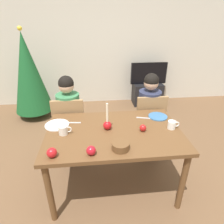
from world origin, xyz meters
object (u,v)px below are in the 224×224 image
(plate_right, at_px, (158,116))
(apple_by_right_mug, at_px, (143,128))
(plate_left, at_px, (57,125))
(bowl_walnuts, at_px, (120,146))
(chair_left, at_px, (70,124))
(mug_left, at_px, (63,130))
(dining_table, at_px, (114,137))
(apple_by_left_plate, at_px, (91,150))
(person_right_child, at_px, (148,115))
(christmas_tree, at_px, (29,74))
(tv_stand, at_px, (147,94))
(candle_centerpiece, at_px, (107,124))
(person_left_child, at_px, (70,119))
(apple_near_candle, at_px, (52,153))
(tv, at_px, (149,73))
(chair_right, at_px, (148,120))
(mug_right, at_px, (172,125))

(plate_right, height_order, apple_by_right_mug, apple_by_right_mug)
(plate_left, relative_size, bowl_walnuts, 1.62)
(chair_left, distance_m, mug_left, 0.68)
(dining_table, xyz_separation_m, bowl_walnuts, (0.02, -0.31, 0.12))
(chair_left, xyz_separation_m, apple_by_left_plate, (0.29, -0.96, 0.28))
(person_right_child, bearing_deg, apple_by_left_plate, -128.63)
(person_right_child, relative_size, christmas_tree, 0.70)
(dining_table, xyz_separation_m, plate_left, (-0.61, 0.17, 0.09))
(plate_left, relative_size, plate_right, 1.17)
(chair_left, distance_m, apple_by_left_plate, 1.05)
(plate_left, height_order, mug_left, mug_left)
(tv_stand, height_order, candle_centerpiece, candle_centerpiece)
(person_left_child, xyz_separation_m, apple_near_candle, (-0.04, -0.99, 0.22))
(tv_stand, bearing_deg, chair_left, -132.50)
(tv, bearing_deg, tv_stand, -90.00)
(chair_right, relative_size, tv_stand, 1.41)
(christmas_tree, bearing_deg, tv, 8.69)
(dining_table, relative_size, plate_right, 6.31)
(bowl_walnuts, bearing_deg, christmas_tree, 121.90)
(mug_left, relative_size, apple_by_right_mug, 1.88)
(tv_stand, height_order, bowl_walnuts, bowl_walnuts)
(mug_right, height_order, apple_by_right_mug, mug_right)
(chair_left, relative_size, candle_centerpiece, 3.03)
(chair_right, xyz_separation_m, mug_right, (0.06, -0.62, 0.28))
(dining_table, relative_size, mug_left, 10.53)
(christmas_tree, xyz_separation_m, apple_near_candle, (0.81, -2.29, -0.08))
(person_left_child, distance_m, plate_left, 0.51)
(chair_left, distance_m, bowl_walnuts, 1.10)
(plate_left, height_order, apple_by_right_mug, apple_by_right_mug)
(dining_table, bearing_deg, christmas_tree, 125.36)
(plate_left, height_order, apple_near_candle, apple_near_candle)
(mug_right, relative_size, apple_by_right_mug, 1.77)
(candle_centerpiece, height_order, bowl_walnuts, candle_centerpiece)
(mug_left, bearing_deg, tv_stand, 56.35)
(plate_left, relative_size, apple_by_right_mug, 3.66)
(person_right_child, relative_size, bowl_walnuts, 7.31)
(chair_right, relative_size, mug_right, 7.20)
(chair_left, bearing_deg, chair_right, 0.00)
(person_right_child, xyz_separation_m, plate_left, (-1.17, -0.47, 0.19))
(tv, bearing_deg, plate_left, -127.46)
(candle_centerpiece, distance_m, bowl_walnuts, 0.36)
(bowl_walnuts, xyz_separation_m, apple_by_right_mug, (0.27, 0.28, 0.00))
(mug_left, height_order, apple_by_right_mug, mug_left)
(christmas_tree, bearing_deg, plate_right, -41.13)
(dining_table, bearing_deg, mug_right, -1.31)
(candle_centerpiece, height_order, plate_left, candle_centerpiece)
(person_left_child, height_order, plate_right, person_left_child)
(person_left_child, relative_size, candle_centerpiece, 3.95)
(person_right_child, distance_m, apple_near_candle, 1.52)
(apple_by_right_mug, bearing_deg, candle_centerpiece, 168.71)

